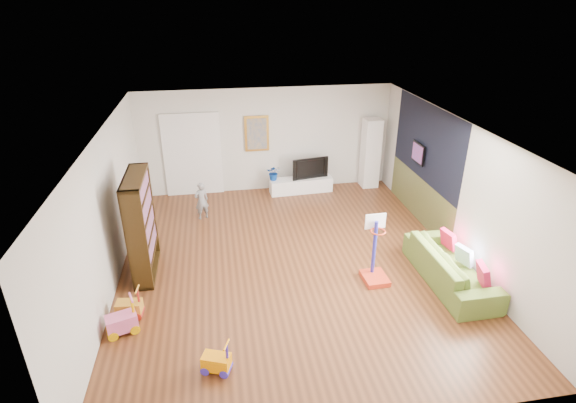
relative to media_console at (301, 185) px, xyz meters
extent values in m
cube|color=brown|center=(-0.85, -3.37, -0.19)|extent=(6.50, 7.50, 0.00)
cube|color=white|center=(-0.85, -3.37, 2.51)|extent=(6.50, 7.50, 0.00)
cube|color=silver|center=(-0.85, 0.38, 1.16)|extent=(6.50, 0.00, 2.70)
cube|color=silver|center=(-0.85, -7.12, 1.16)|extent=(6.50, 0.00, 2.70)
cube|color=silver|center=(-4.10, -3.37, 1.16)|extent=(0.00, 7.50, 2.70)
cube|color=white|center=(2.40, -3.37, 1.16)|extent=(0.00, 7.50, 2.70)
cube|color=black|center=(2.39, -1.97, 1.66)|extent=(0.01, 3.20, 1.70)
cube|color=brown|center=(2.39, -1.97, 0.31)|extent=(0.01, 3.20, 1.00)
cube|color=white|center=(-2.75, 0.34, 0.86)|extent=(1.45, 0.06, 2.10)
cube|color=gold|center=(-1.10, 0.34, 1.36)|extent=(0.62, 0.06, 0.92)
cube|color=#7F3F8C|center=(2.32, -1.77, 1.36)|extent=(0.04, 0.56, 0.46)
cube|color=white|center=(0.00, 0.00, 0.00)|extent=(1.67, 0.51, 0.38)
cube|color=white|center=(1.90, 0.11, 0.74)|extent=(0.44, 0.44, 1.86)
cube|color=#32210B|center=(-3.60, -3.17, 0.78)|extent=(0.35, 1.33, 1.95)
imported|color=#556F27|center=(1.90, -4.46, 0.13)|extent=(0.89, 2.23, 0.65)
cube|color=red|center=(0.57, -4.20, 0.45)|extent=(0.46, 0.55, 1.28)
cube|color=gold|center=(-3.73, -4.50, 0.08)|extent=(0.43, 0.29, 0.54)
cube|color=#FD9000|center=(-2.36, -5.92, 0.07)|extent=(0.45, 0.36, 0.52)
cube|color=pink|center=(-3.78, -4.89, 0.11)|extent=(0.52, 0.41, 0.61)
imported|color=gray|center=(-2.56, -1.13, 0.26)|extent=(0.39, 0.32, 0.90)
imported|color=black|center=(0.22, 0.05, 0.47)|extent=(0.98, 0.29, 0.56)
imported|color=navy|center=(-0.71, 0.02, 0.39)|extent=(0.42, 0.39, 0.40)
cube|color=#B11744|center=(2.14, -5.06, 0.32)|extent=(0.19, 0.42, 0.41)
cube|color=white|center=(2.15, -4.42, 0.32)|extent=(0.20, 0.37, 0.36)
cube|color=#C5103D|center=(2.15, -3.84, 0.32)|extent=(0.16, 0.38, 0.36)
camera|label=1|loc=(-2.15, -10.73, 4.66)|focal=28.00mm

